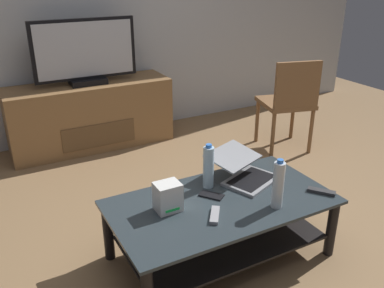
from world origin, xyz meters
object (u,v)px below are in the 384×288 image
object	(u,v)px
water_bottle_near	(208,167)
soundbar_remote	(321,191)
coffee_table	(221,218)
water_bottle_far	(278,185)
cell_phone	(211,195)
dining_chair	(290,100)
laptop	(244,170)
router_box	(168,197)
television	(85,53)
tv_remote	(215,215)
media_cabinet	(91,115)

from	to	relation	value
water_bottle_near	soundbar_remote	distance (m)	0.69
coffee_table	soundbar_remote	distance (m)	0.62
water_bottle_far	cell_phone	size ratio (longest dim) A/B	2.08
soundbar_remote	dining_chair	bearing A→B (deg)	19.70
laptop	water_bottle_far	size ratio (longest dim) A/B	1.63
coffee_table	router_box	distance (m)	0.38
water_bottle_far	water_bottle_near	bearing A→B (deg)	119.96
water_bottle_near	water_bottle_far	world-z (taller)	water_bottle_far
router_box	cell_phone	size ratio (longest dim) A/B	1.17
dining_chair	laptop	world-z (taller)	dining_chair
dining_chair	water_bottle_near	xyz separation A→B (m)	(-1.37, -0.86, 0.02)
television	tv_remote	world-z (taller)	television
tv_remote	coffee_table	bearing A→B (deg)	81.04
dining_chair	water_bottle_near	world-z (taller)	dining_chair
router_box	cell_phone	world-z (taller)	router_box
soundbar_remote	television	bearing A→B (deg)	71.79
laptop	dining_chair	bearing A→B (deg)	38.28
tv_remote	soundbar_remote	xyz separation A→B (m)	(0.69, -0.08, 0.00)
dining_chair	media_cabinet	bearing A→B (deg)	147.85
coffee_table	media_cabinet	world-z (taller)	media_cabinet
media_cabinet	cell_phone	bearing A→B (deg)	-85.06
coffee_table	router_box	world-z (taller)	router_box
water_bottle_far	tv_remote	bearing A→B (deg)	168.22
dining_chair	soundbar_remote	size ratio (longest dim) A/B	5.49
tv_remote	soundbar_remote	distance (m)	0.70
cell_phone	soundbar_remote	size ratio (longest dim) A/B	0.88
laptop	router_box	world-z (taller)	laptop
television	water_bottle_near	bearing A→B (deg)	-83.38
media_cabinet	water_bottle_far	world-z (taller)	water_bottle_far
dining_chair	water_bottle_far	world-z (taller)	dining_chair
soundbar_remote	tv_remote	bearing A→B (deg)	135.86
dining_chair	water_bottle_near	bearing A→B (deg)	-147.80
coffee_table	television	world-z (taller)	television
water_bottle_near	soundbar_remote	world-z (taller)	water_bottle_near
media_cabinet	tv_remote	world-z (taller)	media_cabinet
laptop	cell_phone	xyz separation A→B (m)	(-0.29, -0.09, -0.06)
media_cabinet	water_bottle_near	xyz separation A→B (m)	(0.21, -1.85, 0.21)
water_bottle_far	tv_remote	distance (m)	0.39
router_box	cell_phone	xyz separation A→B (m)	(0.29, 0.01, -0.08)
television	tv_remote	distance (m)	2.20
television	coffee_table	bearing A→B (deg)	-84.48
media_cabinet	router_box	size ratio (longest dim) A/B	9.29
water_bottle_near	cell_phone	bearing A→B (deg)	-111.28
cell_phone	soundbar_remote	world-z (taller)	soundbar_remote
dining_chair	laptop	distance (m)	1.43
laptop	router_box	distance (m)	0.58
laptop	water_bottle_near	size ratio (longest dim) A/B	1.70
water_bottle_near	dining_chair	bearing A→B (deg)	32.20
water_bottle_far	soundbar_remote	size ratio (longest dim) A/B	1.82
media_cabinet	water_bottle_near	world-z (taller)	water_bottle_near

